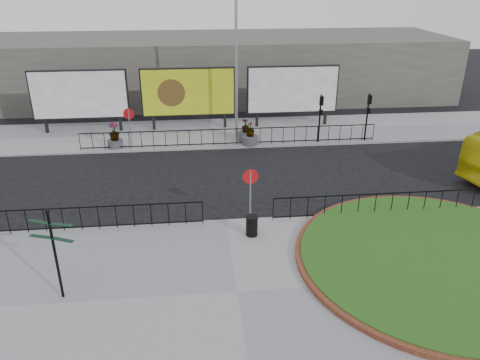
{
  "coord_description": "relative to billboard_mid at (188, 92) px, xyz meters",
  "views": [
    {
      "loc": [
        -1.2,
        -17.7,
        9.97
      ],
      "look_at": [
        0.68,
        0.75,
        1.62
      ],
      "focal_mm": 35.0,
      "sensor_mm": 36.0,
      "label": 1
    }
  ],
  "objects": [
    {
      "name": "railing_far",
      "position": [
        2.5,
        -3.67,
        -1.93
      ],
      "size": [
        18.0,
        0.1,
        1.1
      ],
      "primitive_type": null,
      "color": "black",
      "rests_on": "pavement_far"
    },
    {
      "name": "billboard_right",
      "position": [
        7.0,
        0.0,
        0.0
      ],
      "size": [
        6.2,
        0.31,
        4.1
      ],
      "color": "black",
      "rests_on": "pavement_far"
    },
    {
      "name": "railing_near_right",
      "position": [
        8.0,
        -13.27,
        -1.93
      ],
      "size": [
        9.0,
        0.1,
        1.1
      ],
      "primitive_type": null,
      "color": "black",
      "rests_on": "pavement_near"
    },
    {
      "name": "pavement_far",
      "position": [
        1.5,
        -0.97,
        -2.54
      ],
      "size": [
        44.0,
        6.0,
        0.12
      ],
      "primitive_type": "cube",
      "color": "gray",
      "rests_on": "ground"
    },
    {
      "name": "brick_edge",
      "position": [
        9.0,
        -16.97,
        -2.39
      ],
      "size": [
        10.4,
        10.4,
        0.18
      ],
      "primitive_type": "cylinder",
      "color": "brown",
      "rests_on": "pavement_near"
    },
    {
      "name": "planter_c",
      "position": [
        3.7,
        -3.57,
        -1.96
      ],
      "size": [
        1.0,
        1.0,
        1.48
      ],
      "color": "#4C4C4F",
      "rests_on": "pavement_far"
    },
    {
      "name": "billboard_left",
      "position": [
        -7.0,
        0.0,
        0.0
      ],
      "size": [
        6.2,
        0.31,
        4.1
      ],
      "color": "black",
      "rests_on": "pavement_far"
    },
    {
      "name": "signal_pole_a",
      "position": [
        8.0,
        -3.63,
        -0.5
      ],
      "size": [
        0.22,
        0.26,
        3.0
      ],
      "color": "black",
      "rests_on": "pavement_far"
    },
    {
      "name": "planter_a",
      "position": [
        -4.5,
        -3.32,
        -1.84
      ],
      "size": [
        0.91,
        0.91,
        1.58
      ],
      "color": "#4C4C4F",
      "rests_on": "pavement_far"
    },
    {
      "name": "signal_pole_b",
      "position": [
        11.0,
        -3.63,
        -0.5
      ],
      "size": [
        0.22,
        0.26,
        3.0
      ],
      "color": "black",
      "rests_on": "pavement_far"
    },
    {
      "name": "fingerpost_sign",
      "position": [
        -4.25,
        -17.64,
        -0.52
      ],
      "size": [
        1.49,
        0.72,
        3.24
      ],
      "rotation": [
        0.0,
        0.0,
        -0.4
      ],
      "color": "black",
      "rests_on": "pavement_near"
    },
    {
      "name": "building_backdrop",
      "position": [
        1.5,
        9.03,
        -0.1
      ],
      "size": [
        40.0,
        10.0,
        5.0
      ],
      "primitive_type": "cube",
      "color": "#615D55",
      "rests_on": "ground"
    },
    {
      "name": "pavement_near",
      "position": [
        1.5,
        -17.97,
        -2.54
      ],
      "size": [
        30.0,
        10.0,
        0.12
      ],
      "primitive_type": "cube",
      "color": "gray",
      "rests_on": "ground"
    },
    {
      "name": "railing_near_left",
      "position": [
        -4.5,
        -13.27,
        -1.93
      ],
      "size": [
        10.0,
        0.1,
        1.1
      ],
      "primitive_type": null,
      "color": "black",
      "rests_on": "pavement_near"
    },
    {
      "name": "lamp_post",
      "position": [
        3.01,
        -1.97,
        2.23
      ],
      "size": [
        0.74,
        0.18,
        9.23
      ],
      "color": "gray",
      "rests_on": "pavement_far"
    },
    {
      "name": "billboard_mid",
      "position": [
        0.0,
        0.0,
        0.0
      ],
      "size": [
        6.2,
        0.31,
        4.1
      ],
      "color": "black",
      "rests_on": "pavement_far"
    },
    {
      "name": "ground",
      "position": [
        1.5,
        -12.97,
        -2.6
      ],
      "size": [
        90.0,
        90.0,
        0.0
      ],
      "primitive_type": "plane",
      "color": "black",
      "rests_on": "ground"
    },
    {
      "name": "grass_lawn",
      "position": [
        9.0,
        -16.97,
        -2.37
      ],
      "size": [
        10.0,
        10.0,
        0.22
      ],
      "primitive_type": "cylinder",
      "color": "#1F4C14",
      "rests_on": "pavement_near"
    },
    {
      "name": "speed_sign_near",
      "position": [
        2.5,
        -13.37,
        -0.68
      ],
      "size": [
        0.64,
        0.07,
        2.47
      ],
      "color": "gray",
      "rests_on": "pavement_near"
    },
    {
      "name": "litter_bin",
      "position": [
        2.44,
        -14.37,
        -2.05
      ],
      "size": [
        0.51,
        0.51,
        0.85
      ],
      "color": "black",
      "rests_on": "pavement_near"
    },
    {
      "name": "speed_sign_far",
      "position": [
        -3.5,
        -3.57,
        -0.68
      ],
      "size": [
        0.64,
        0.07,
        2.47
      ],
      "color": "gray",
      "rests_on": "pavement_far"
    },
    {
      "name": "planter_b",
      "position": [
        3.5,
        -2.74,
        -2.02
      ],
      "size": [
        1.01,
        1.01,
        1.4
      ],
      "color": "#4C4C4F",
      "rests_on": "pavement_far"
    }
  ]
}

